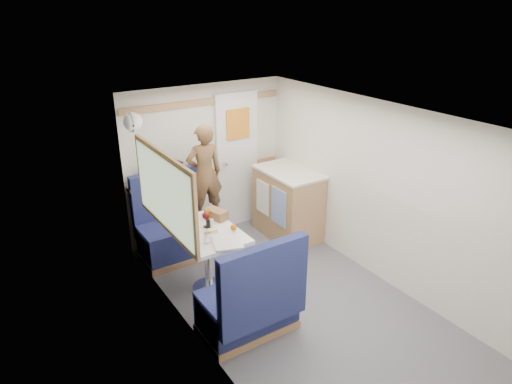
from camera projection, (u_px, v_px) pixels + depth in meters
floor at (313, 317)px, 4.59m from camera, size 4.50×4.50×0.00m
ceiling at (324, 122)px, 3.81m from camera, size 4.50×4.50×0.00m
wall_back at (206, 161)px, 5.94m from camera, size 2.20×0.02×2.00m
wall_left at (212, 263)px, 3.65m from camera, size 0.02×4.50×2.00m
wall_right at (399, 202)px, 4.75m from camera, size 0.02×4.50×2.00m
oak_trim_low at (208, 173)px, 5.99m from camera, size 2.15×0.02×0.08m
oak_trim_high at (204, 102)px, 5.62m from camera, size 2.15×0.02×0.08m
side_window at (164, 192)px, 4.34m from camera, size 0.04×1.30×0.72m
rear_door at (237, 158)px, 6.15m from camera, size 0.62×0.12×1.86m
dinette_table at (207, 243)px, 4.82m from camera, size 0.62×0.92×0.72m
bench_far at (176, 233)px, 5.59m from camera, size 0.90×0.59×1.05m
bench_near at (251, 307)px, 4.25m from camera, size 0.90×0.59×1.05m
ledge at (164, 183)px, 5.56m from camera, size 0.90×0.14×0.04m
dome_light at (133, 122)px, 4.82m from camera, size 0.20×0.20×0.20m
galley_counter at (288, 203)px, 6.01m from camera, size 0.57×0.92×0.92m
person at (204, 174)px, 5.38m from camera, size 0.46×0.33×1.20m
duffel_bag at (164, 173)px, 5.52m from camera, size 0.49×0.35×0.22m
tray at (227, 241)px, 4.53m from camera, size 0.38×0.43×0.02m
orange_fruit at (234, 227)px, 4.71m from camera, size 0.07×0.07×0.07m
cheese_block at (212, 231)px, 4.68m from camera, size 0.11×0.08×0.04m
wine_glass at (206, 216)px, 4.79m from camera, size 0.08×0.08×0.17m
tumbler_left at (207, 238)px, 4.50m from camera, size 0.07×0.07×0.11m
beer_glass at (207, 215)px, 4.98m from camera, size 0.07×0.07×0.11m
pepper_grinder at (208, 224)px, 4.78m from camera, size 0.04×0.04×0.10m
salt_grinder at (212, 224)px, 4.79m from camera, size 0.04×0.04×0.10m
bread_loaf at (216, 214)px, 5.01m from camera, size 0.21×0.28×0.10m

